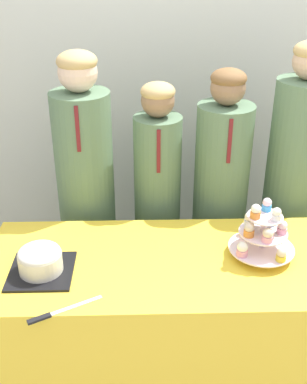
% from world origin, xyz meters
% --- Properties ---
extents(wall_back, '(9.00, 0.06, 2.70)m').
position_xyz_m(wall_back, '(0.00, 1.49, 1.35)').
color(wall_back, silver).
rests_on(wall_back, ground_plane).
extents(table, '(1.75, 0.66, 0.76)m').
position_xyz_m(table, '(0.00, 0.33, 0.38)').
color(table, yellow).
rests_on(table, ground_plane).
extents(round_cake, '(0.26, 0.26, 0.12)m').
position_xyz_m(round_cake, '(-0.62, 0.26, 0.82)').
color(round_cake, black).
rests_on(round_cake, table).
extents(cake_knife, '(0.26, 0.15, 0.01)m').
position_xyz_m(cake_knife, '(-0.53, 0.01, 0.76)').
color(cake_knife, silver).
rests_on(cake_knife, table).
extents(cupcake_stand, '(0.28, 0.28, 0.26)m').
position_xyz_m(cupcake_stand, '(0.30, 0.35, 0.88)').
color(cupcake_stand, silver).
rests_on(cupcake_stand, table).
extents(student_0, '(0.29, 0.30, 1.52)m').
position_xyz_m(student_0, '(-0.49, 0.89, 0.73)').
color(student_0, '#567556').
rests_on(student_0, ground_plane).
extents(student_1, '(0.24, 0.25, 1.37)m').
position_xyz_m(student_1, '(-0.12, 0.89, 0.66)').
color(student_1, '#567556').
rests_on(student_1, ground_plane).
extents(student_2, '(0.28, 0.29, 1.43)m').
position_xyz_m(student_2, '(0.21, 0.89, 0.68)').
color(student_2, '#567556').
rests_on(student_2, ground_plane).
extents(student_3, '(0.29, 0.30, 1.56)m').
position_xyz_m(student_3, '(0.58, 0.89, 0.74)').
color(student_3, '#567556').
rests_on(student_3, ground_plane).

